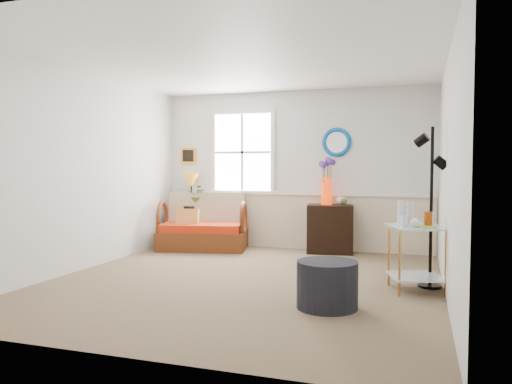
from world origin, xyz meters
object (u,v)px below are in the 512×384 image
(loveseat, at_px, (203,221))
(cabinet, at_px, (330,229))
(side_table, at_px, (416,259))
(floor_lamp, at_px, (431,208))
(ottoman, at_px, (327,285))
(lamp_stand, at_px, (191,225))

(loveseat, height_order, cabinet, loveseat)
(side_table, relative_size, floor_lamp, 0.40)
(loveseat, distance_m, cabinet, 2.07)
(loveseat, distance_m, side_table, 3.80)
(cabinet, bearing_deg, floor_lamp, -60.76)
(ottoman, bearing_deg, loveseat, 132.91)
(loveseat, bearing_deg, side_table, -40.17)
(cabinet, relative_size, floor_lamp, 0.42)
(loveseat, height_order, floor_lamp, floor_lamp)
(cabinet, distance_m, floor_lamp, 2.44)
(loveseat, relative_size, lamp_stand, 2.05)
(cabinet, bearing_deg, ottoman, -89.28)
(cabinet, distance_m, ottoman, 3.11)
(lamp_stand, distance_m, cabinet, 2.44)
(cabinet, distance_m, side_table, 2.49)
(floor_lamp, distance_m, ottoman, 1.67)
(floor_lamp, bearing_deg, loveseat, 173.24)
(ottoman, bearing_deg, lamp_stand, 133.38)
(lamp_stand, distance_m, ottoman, 4.27)
(cabinet, bearing_deg, loveseat, -179.30)
(loveseat, bearing_deg, cabinet, -2.92)
(cabinet, height_order, side_table, cabinet)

